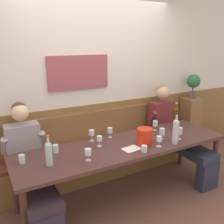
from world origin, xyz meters
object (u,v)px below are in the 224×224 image
at_px(wine_glass_right_end, 110,131).
at_px(wine_bottle_clear_water, 49,153).
at_px(ice_bucket, 145,136).
at_px(wine_glass_left_end, 99,139).
at_px(wine_bottle_amber_mid, 176,117).
at_px(water_tumbler_center, 22,159).
at_px(wall_bench, 102,157).
at_px(wine_glass_center_front, 180,131).
at_px(wine_glass_mid_left, 88,152).
at_px(potted_plant, 193,83).
at_px(person_right_seat, 174,130).
at_px(wine_glass_mid_right, 162,132).
at_px(water_tumbler_right, 56,149).
at_px(wine_glass_by_bottle, 159,139).
at_px(person_center_left_seat, 29,163).
at_px(water_tumbler_left, 144,149).
at_px(wine_glass_center_rear, 155,124).
at_px(wine_glass_near_bucket, 92,133).
at_px(wine_bottle_green_tall, 176,130).
at_px(dining_table, 125,150).

bearing_deg(wine_glass_right_end, wine_bottle_clear_water, -157.58).
bearing_deg(wine_bottle_clear_water, ice_bucket, -1.45).
bearing_deg(ice_bucket, wine_glass_left_end, 158.16).
distance_m(wine_bottle_amber_mid, wine_glass_right_end, 1.02).
bearing_deg(water_tumbler_center, wall_bench, 24.27).
distance_m(wall_bench, wine_glass_center_front, 1.21).
distance_m(wine_glass_mid_left, potted_plant, 2.53).
bearing_deg(person_right_seat, wall_bench, 162.43).
bearing_deg(wine_glass_mid_right, water_tumbler_right, 168.76).
xyz_separation_m(wine_bottle_clear_water, wine_glass_by_bottle, (1.27, -0.17, -0.05)).
height_order(person_center_left_seat, wine_glass_right_end, person_center_left_seat).
relative_size(wine_bottle_clear_water, wine_glass_mid_left, 2.41).
xyz_separation_m(person_right_seat, wine_glass_mid_right, (-0.56, -0.38, 0.19)).
bearing_deg(wine_glass_by_bottle, water_tumbler_left, -169.44).
height_order(wine_bottle_clear_water, wine_glass_center_front, wine_bottle_clear_water).
height_order(ice_bucket, water_tumbler_left, ice_bucket).
xyz_separation_m(wine_glass_center_rear, wine_glass_center_front, (0.06, -0.42, 0.01)).
height_order(wine_glass_mid_right, wine_glass_right_end, wine_glass_mid_right).
bearing_deg(wine_glass_by_bottle, water_tumbler_right, 159.28).
xyz_separation_m(ice_bucket, wine_glass_near_bucket, (-0.52, 0.40, 0.00)).
relative_size(wine_bottle_green_tall, wine_glass_left_end, 3.03).
bearing_deg(person_right_seat, water_tumbler_right, -176.37).
relative_size(wall_bench, wine_bottle_green_tall, 7.57).
bearing_deg(wine_glass_center_rear, wine_glass_right_end, 174.05).
xyz_separation_m(wall_bench, dining_table, (0.00, -0.64, 0.37)).
xyz_separation_m(wine_glass_right_end, wine_glass_near_bucket, (-0.26, -0.00, 0.01)).
relative_size(person_right_seat, wine_bottle_green_tall, 3.25).
bearing_deg(wine_glass_by_bottle, wine_glass_mid_left, 175.46).
distance_m(ice_bucket, wine_glass_center_rear, 0.54).
distance_m(wine_glass_right_end, water_tumbler_left, 0.60).
height_order(person_center_left_seat, potted_plant, potted_plant).
relative_size(person_right_seat, wine_glass_mid_left, 9.60).
relative_size(wine_glass_mid_right, water_tumbler_center, 1.59).
relative_size(wine_glass_mid_left, potted_plant, 0.32).
bearing_deg(wine_glass_mid_right, wine_glass_center_front, -30.08).
bearing_deg(person_right_seat, wine_bottle_green_tall, -131.95).
distance_m(wine_glass_right_end, potted_plant, 1.92).
distance_m(wine_bottle_green_tall, water_tumbler_center, 1.78).
xyz_separation_m(wine_bottle_amber_mid, wine_bottle_clear_water, (-1.91, -0.25, -0.02)).
distance_m(wine_bottle_amber_mid, water_tumbler_right, 1.77).
distance_m(person_right_seat, wine_bottle_clear_water, 2.06).
bearing_deg(water_tumbler_left, wine_glass_mid_right, 26.22).
bearing_deg(water_tumbler_right, wine_bottle_green_tall, -18.10).
height_order(wine_bottle_amber_mid, wine_glass_center_front, wine_bottle_amber_mid).
bearing_deg(wine_bottle_amber_mid, wine_glass_by_bottle, -146.57).
relative_size(water_tumbler_center, water_tumbler_right, 0.98).
xyz_separation_m(wine_glass_by_bottle, wine_glass_near_bucket, (-0.63, 0.54, 0.01)).
height_order(wine_glass_by_bottle, water_tumbler_center, wine_glass_by_bottle).
xyz_separation_m(wine_bottle_clear_water, water_tumbler_right, (0.14, 0.26, -0.09)).
bearing_deg(wine_glass_left_end, water_tumbler_left, -46.45).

